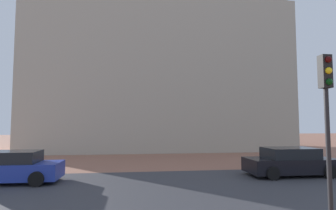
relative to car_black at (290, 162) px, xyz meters
name	(u,v)px	position (x,y,z in m)	size (l,w,h in m)	color
ground_plane	(168,185)	(-6.53, -1.28, -0.69)	(120.00, 120.00, 0.00)	#93604C
street_asphalt_strip	(170,187)	(-6.53, -1.65, -0.69)	(120.00, 7.51, 0.00)	#38383D
landmark_building	(156,59)	(-5.56, 16.86, 9.41)	(26.45, 12.11, 35.33)	#B2A893
car_black	(290,162)	(0.00, 0.00, 0.00)	(4.51, 2.12, 1.43)	black
car_blue	(9,168)	(-13.61, 0.00, 0.00)	(4.44, 1.96, 1.43)	#23389E
traffic_light_pole	(327,105)	(-2.96, -6.56, 2.48)	(0.28, 0.34, 4.52)	black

